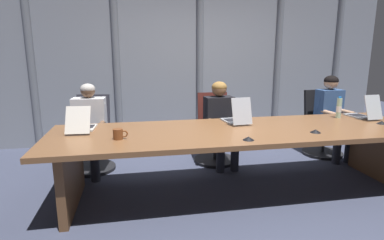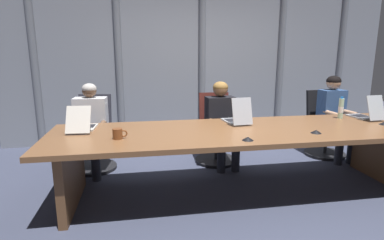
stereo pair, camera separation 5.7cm
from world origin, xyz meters
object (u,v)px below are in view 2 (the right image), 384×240
object	(u,v)px
laptop_left_mid	(237,118)
office_chair_left_mid	(216,136)
conference_mic_middle	(384,123)
person_left_mid	(222,118)
water_bottle_primary	(341,108)
laptop_center	(366,114)
office_chair_left_end	(94,141)
person_center	(335,112)
coffee_mug_near	(118,134)
office_chair_center	(324,131)
laptop_left_end	(83,125)
person_left_end	(90,123)
conference_mic_right_side	(316,132)
conference_mic_left_side	(248,139)

from	to	relation	value
laptop_left_mid	office_chair_left_mid	distance (m)	0.87
conference_mic_middle	person_left_mid	bearing A→B (deg)	149.99
water_bottle_primary	person_left_mid	bearing A→B (deg)	158.10
laptop_center	office_chair_left_end	distance (m)	3.54
person_center	coffee_mug_near	bearing A→B (deg)	-74.09
office_chair_left_end	office_chair_center	size ratio (longest dim) A/B	1.01
office_chair_left_mid	person_left_mid	distance (m)	0.34
office_chair_left_mid	person_left_mid	bearing A→B (deg)	17.81
laptop_left_end	person_left_mid	xyz separation A→B (m)	(1.72, 0.63, -0.11)
coffee_mug_near	person_center	bearing A→B (deg)	19.25
person_left_end	person_left_mid	xyz separation A→B (m)	(1.74, 0.00, 0.01)
conference_mic_right_side	office_chair_left_end	bearing A→B (deg)	150.90
laptop_center	office_chair_left_end	world-z (taller)	laptop_center
office_chair_left_mid	person_left_end	bearing A→B (deg)	-81.96
person_center	coffee_mug_near	xyz separation A→B (m)	(-3.02, -1.06, 0.08)
office_chair_left_mid	person_left_end	distance (m)	1.73
person_left_end	coffee_mug_near	world-z (taller)	person_left_end
water_bottle_primary	conference_mic_left_side	xyz separation A→B (m)	(-1.50, -0.76, -0.11)
laptop_left_mid	laptop_center	xyz separation A→B (m)	(1.68, -0.03, -0.00)
office_chair_left_end	person_center	xyz separation A→B (m)	(3.44, -0.16, 0.32)
water_bottle_primary	coffee_mug_near	size ratio (longest dim) A/B	1.95
office_chair_center	water_bottle_primary	bearing A→B (deg)	-25.65
laptop_center	office_chair_center	bearing A→B (deg)	-1.73
person_left_end	laptop_left_mid	bearing A→B (deg)	75.17
office_chair_left_end	conference_mic_right_side	bearing A→B (deg)	69.07
person_left_end	conference_mic_middle	xyz separation A→B (m)	(3.41, -0.96, 0.08)
person_center	person_left_end	bearing A→B (deg)	-93.33
water_bottle_primary	coffee_mug_near	bearing A→B (deg)	-169.63
laptop_center	coffee_mug_near	bearing A→B (deg)	94.33
office_chair_left_end	conference_mic_right_side	distance (m)	2.79
laptop_left_mid	person_left_mid	bearing A→B (deg)	-3.89
laptop_center	conference_mic_middle	world-z (taller)	laptop_center
office_chair_left_mid	conference_mic_right_side	distance (m)	1.57
conference_mic_middle	conference_mic_right_side	xyz separation A→B (m)	(-0.99, -0.22, 0.00)
laptop_left_mid	conference_mic_right_side	bearing A→B (deg)	-137.28
office_chair_center	person_center	bearing A→B (deg)	6.94
office_chair_left_end	coffee_mug_near	bearing A→B (deg)	26.88
person_center	conference_mic_left_side	distance (m)	2.24
person_center	laptop_left_mid	bearing A→B (deg)	-73.86
person_left_mid	office_chair_center	bearing A→B (deg)	91.68
laptop_center	person_left_end	size ratio (longest dim) A/B	0.38
laptop_center	coffee_mug_near	distance (m)	3.05
person_left_mid	person_center	xyz separation A→B (m)	(1.70, -0.00, 0.03)
person_left_end	conference_mic_middle	world-z (taller)	person_left_end
office_chair_left_mid	conference_mic_middle	xyz separation A→B (m)	(1.71, -1.12, 0.38)
office_chair_left_mid	person_center	distance (m)	1.78
laptop_left_end	laptop_center	distance (m)	3.42
laptop_left_end	coffee_mug_near	bearing A→B (deg)	-133.12
laptop_left_mid	conference_mic_middle	bearing A→B (deg)	-108.22
water_bottle_primary	office_chair_left_mid	bearing A→B (deg)	153.38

